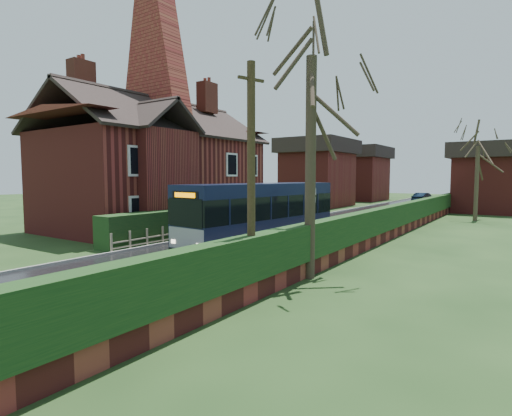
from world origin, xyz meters
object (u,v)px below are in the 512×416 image
Objects in this scene: brick_house at (158,162)px; bus at (261,214)px; telegraph_pole at (251,182)px; car_silver at (235,220)px; car_green at (218,225)px; bus_stop_sign at (313,207)px.

brick_house is 1.43× the size of bus.
brick_house is 10.11m from bus.
car_silver is at bearing 147.56° from telegraph_pole.
brick_house is 3.32× the size of car_silver.
brick_house is 2.28× the size of telegraph_pole.
car_green is at bearing 170.10° from bus.
bus_stop_sign is at bearing 124.41° from telegraph_pole.
car_green is at bearing -168.83° from bus_stop_sign.
telegraph_pole is (8.70, -9.00, 2.65)m from car_green.
brick_house is at bearing -179.69° from car_silver.
car_green is (5.83, -0.78, -3.79)m from brick_house.
bus is 2.51× the size of car_green.
brick_house reaches higher than car_silver.
brick_house is 17.55m from telegraph_pole.
brick_house is 6.99m from car_silver.
telegraph_pole is at bearing -57.46° from car_silver.
brick_house is at bearing 174.68° from bus.
brick_house reaches higher than bus.
bus is at bearing -146.43° from bus_stop_sign.
car_silver is at bearing 7.06° from brick_house.
telegraph_pole is at bearing -52.75° from bus.
telegraph_pole is at bearing -33.92° from brick_house.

